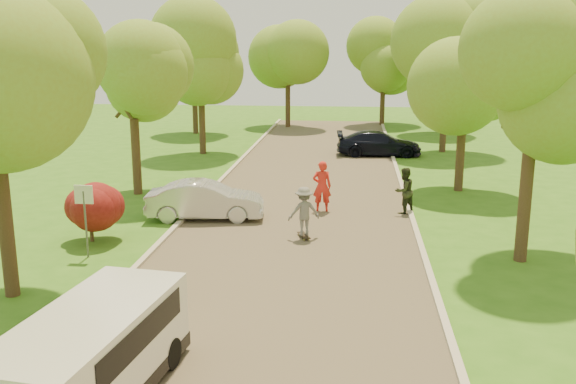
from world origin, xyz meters
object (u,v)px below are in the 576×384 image
at_px(dark_sedan, 379,143).
at_px(skateboarder, 304,211).
at_px(minivan, 92,356).
at_px(street_sign, 84,206).
at_px(silver_sedan, 205,200).
at_px(person_olive, 404,191).
at_px(longboard, 304,235).
at_px(person_striped, 322,186).

height_order(dark_sedan, skateboarder, skateboarder).
height_order(minivan, dark_sedan, minivan).
distance_m(street_sign, silver_sedan, 5.20).
bearing_deg(person_olive, longboard, 4.31).
bearing_deg(person_olive, dark_sedan, -128.52).
height_order(person_striped, person_olive, person_striped).
distance_m(silver_sedan, person_olive, 7.26).
bearing_deg(minivan, silver_sedan, 101.12).
height_order(minivan, person_striped, person_striped).
bearing_deg(person_olive, street_sign, -8.99).
distance_m(silver_sedan, skateboarder, 4.17).
height_order(street_sign, silver_sedan, street_sign).
distance_m(street_sign, skateboarder, 6.71).
xyz_separation_m(longboard, person_olive, (3.42, 3.44, 0.77)).
xyz_separation_m(minivan, longboard, (2.88, 10.06, -0.81)).
relative_size(street_sign, silver_sedan, 0.52).
relative_size(person_striped, person_olive, 1.11).
bearing_deg(minivan, dark_sedan, 84.67).
relative_size(minivan, silver_sedan, 1.15).
distance_m(skateboarder, person_olive, 4.85).
distance_m(dark_sedan, person_olive, 12.40).
distance_m(street_sign, minivan, 8.25).
xyz_separation_m(longboard, person_striped, (0.40, 3.42, 0.87)).
relative_size(dark_sedan, skateboarder, 2.93).
height_order(skateboarder, person_olive, person_olive).
bearing_deg(street_sign, silver_sedan, 60.82).
bearing_deg(silver_sedan, skateboarder, -123.96).
distance_m(street_sign, dark_sedan, 20.51).
relative_size(street_sign, longboard, 2.58).
xyz_separation_m(dark_sedan, person_olive, (0.50, -12.39, 0.18)).
bearing_deg(person_striped, street_sign, 37.42).
bearing_deg(person_olive, person_striped, -40.58).
distance_m(silver_sedan, longboard, 4.21).
distance_m(minivan, silver_sedan, 12.03).
relative_size(dark_sedan, person_striped, 2.44).
relative_size(street_sign, person_olive, 1.27).
bearing_deg(street_sign, person_striped, 42.12).
relative_size(silver_sedan, dark_sedan, 0.89).
bearing_deg(person_striped, dark_sedan, -106.18).
bearing_deg(silver_sedan, person_striped, -76.20).
distance_m(longboard, person_striped, 3.55).
bearing_deg(minivan, skateboarder, 81.33).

